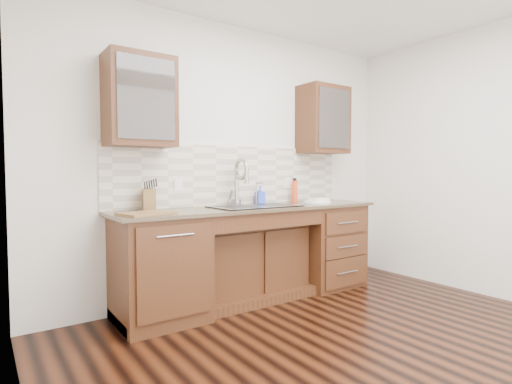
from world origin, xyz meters
TOP-DOWN VIEW (x-y plane):
  - ground at (0.00, 0.00)m, footprint 4.00×3.50m
  - wall_back at (0.00, 1.80)m, footprint 4.00×0.10m
  - wall_left at (-2.05, 0.00)m, footprint 0.10×3.50m
  - base_cabinet_left at (-0.95, 1.44)m, footprint 0.70×0.62m
  - base_cabinet_center at (0.00, 1.53)m, footprint 1.20×0.44m
  - base_cabinet_right at (0.95, 1.44)m, footprint 0.70×0.62m
  - countertop at (0.00, 1.43)m, footprint 2.70×0.65m
  - backsplash at (0.00, 1.74)m, footprint 2.70×0.02m
  - sink at (0.00, 1.41)m, footprint 0.84×0.46m
  - faucet at (-0.07, 1.64)m, footprint 0.04×0.04m
  - filter_tap at (0.18, 1.65)m, footprint 0.02×0.02m
  - upper_cabinet_left at (-1.05, 1.58)m, footprint 0.55×0.34m
  - upper_cabinet_right at (1.05, 1.58)m, footprint 0.55×0.34m
  - outlet_left at (-0.65, 1.73)m, footprint 0.08×0.01m
  - outlet_right at (0.65, 1.73)m, footprint 0.08×0.01m
  - soap_bottle at (0.24, 1.67)m, footprint 0.09×0.09m
  - water_bottle at (0.68, 1.63)m, footprint 0.07×0.07m
  - plate at (0.81, 1.41)m, footprint 0.38×0.38m
  - dish_towel at (0.88, 1.46)m, footprint 0.20×0.15m
  - knife_block at (-0.97, 1.61)m, footprint 0.14×0.19m
  - cutting_board at (-1.09, 1.33)m, footprint 0.45×0.37m
  - cup_left_a at (-1.13, 1.58)m, footprint 0.18×0.18m
  - cup_left_b at (-0.99, 1.58)m, footprint 0.13×0.13m
  - cup_right_a at (0.97, 1.58)m, footprint 0.15×0.15m
  - cup_right_b at (1.14, 1.58)m, footprint 0.10×0.10m

SIDE VIEW (x-z plane):
  - ground at x=0.00m, z-range -0.10..0.00m
  - base_cabinet_center at x=0.00m, z-range 0.00..0.70m
  - base_cabinet_left at x=-0.95m, z-range 0.00..0.88m
  - base_cabinet_right at x=0.95m, z-range 0.00..0.88m
  - sink at x=0.00m, z-range 0.73..0.92m
  - countertop at x=0.00m, z-range 0.88..0.91m
  - plate at x=0.81m, z-range 0.91..0.93m
  - cutting_board at x=-1.09m, z-range 0.91..0.93m
  - dish_towel at x=0.88m, z-range 0.93..0.96m
  - soap_bottle at x=0.24m, z-range 0.91..1.09m
  - knife_block at x=-0.97m, z-range 0.91..1.10m
  - water_bottle at x=0.68m, z-range 0.91..1.14m
  - filter_tap at x=0.18m, z-range 0.91..1.15m
  - faucet at x=-0.07m, z-range 0.91..1.31m
  - outlet_left at x=-0.65m, z-range 1.06..1.18m
  - outlet_right at x=0.65m, z-range 1.06..1.18m
  - backsplash at x=0.00m, z-range 0.91..1.50m
  - wall_back at x=0.00m, z-range 0.00..2.70m
  - wall_left at x=-2.05m, z-range 0.00..2.70m
  - cup_right_b at x=1.14m, z-range 1.72..1.81m
  - cup_left_b at x=-0.99m, z-range 1.72..1.82m
  - cup_right_a at x=0.97m, z-range 1.72..1.83m
  - cup_left_a at x=-1.13m, z-range 1.72..1.83m
  - upper_cabinet_left at x=-1.05m, z-range 1.45..2.20m
  - upper_cabinet_right at x=1.05m, z-range 1.45..2.20m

